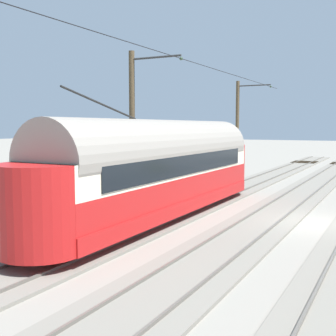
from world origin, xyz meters
TOP-DOWN VIEW (x-y plane):
  - ground_plane at (0.00, 0.00)m, footprint 220.00×220.00m
  - track_third_siding at (2.01, -0.31)m, footprint 2.80×80.00m
  - track_outer_siding at (6.04, -0.31)m, footprint 2.80×80.00m
  - vintage_streetcar at (6.04, 2.13)m, footprint 2.65×17.07m
  - catenary_pole_foreground at (8.63, -15.56)m, footprint 2.88×0.28m
  - catenary_pole_mid_near at (8.63, 0.35)m, footprint 2.88×0.28m
  - overhead_wire_run at (6.10, -0.38)m, footprint 2.68×35.82m

SIDE VIEW (x-z plane):
  - ground_plane at x=0.00m, z-range 0.00..0.00m
  - track_third_siding at x=2.01m, z-range -0.04..0.14m
  - track_outer_siding at x=6.04m, z-range -0.04..0.14m
  - vintage_streetcar at x=6.04m, z-range -0.27..4.79m
  - catenary_pole_foreground at x=8.63m, z-range 0.17..7.82m
  - catenary_pole_mid_near at x=8.63m, z-range 0.17..7.82m
  - overhead_wire_run at x=6.10m, z-range 7.02..7.20m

